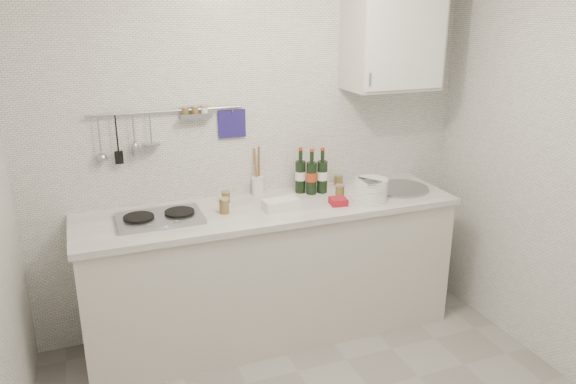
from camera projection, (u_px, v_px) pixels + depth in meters
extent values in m
cube|color=silver|center=(255.00, 145.00, 3.74)|extent=(3.00, 0.02, 2.50)
cube|color=beige|center=(271.00, 274.00, 3.73)|extent=(2.40, 0.60, 0.88)
cube|color=silver|center=(271.00, 209.00, 3.58)|extent=(2.44, 0.64, 0.04)
cube|color=black|center=(271.00, 323.00, 3.88)|extent=(2.34, 0.52, 0.10)
cube|color=#93969B|center=(160.00, 218.00, 3.34)|extent=(0.50, 0.32, 0.03)
cylinder|color=black|center=(139.00, 217.00, 3.29)|extent=(0.18, 0.18, 0.01)
cylinder|color=black|center=(179.00, 212.00, 3.37)|extent=(0.18, 0.18, 0.01)
cylinder|color=#93969B|center=(399.00, 188.00, 3.90)|extent=(0.40, 0.40, 0.02)
cylinder|color=#93969B|center=(399.00, 196.00, 3.92)|extent=(0.34, 0.34, 0.10)
cylinder|color=#93969B|center=(166.00, 111.00, 3.43)|extent=(0.95, 0.02, 0.02)
cube|color=navy|center=(232.00, 124.00, 3.62)|extent=(0.18, 0.02, 0.18)
cube|color=beige|center=(393.00, 35.00, 3.66)|extent=(0.60, 0.35, 0.70)
cube|color=white|center=(408.00, 37.00, 3.50)|extent=(0.56, 0.01, 0.66)
cylinder|color=#93969B|center=(370.00, 79.00, 3.48)|extent=(0.01, 0.01, 0.08)
cylinder|color=#486DA5|center=(162.00, 221.00, 3.31)|extent=(0.27, 0.27, 0.01)
cylinder|color=#486DA5|center=(162.00, 219.00, 3.31)|extent=(0.26, 0.26, 0.01)
cylinder|color=white|center=(367.00, 199.00, 3.69)|extent=(0.26, 0.26, 0.01)
cylinder|color=white|center=(367.00, 197.00, 3.69)|extent=(0.26, 0.26, 0.01)
cylinder|color=white|center=(368.00, 194.00, 3.69)|extent=(0.25, 0.25, 0.01)
cylinder|color=white|center=(369.00, 192.00, 3.69)|extent=(0.24, 0.24, 0.01)
cylinder|color=white|center=(369.00, 189.00, 3.69)|extent=(0.24, 0.24, 0.01)
cylinder|color=white|center=(370.00, 187.00, 3.70)|extent=(0.23, 0.23, 0.01)
cylinder|color=white|center=(371.00, 185.00, 3.70)|extent=(0.23, 0.23, 0.01)
cylinder|color=white|center=(371.00, 182.00, 3.70)|extent=(0.22, 0.22, 0.01)
cylinder|color=white|center=(372.00, 180.00, 3.70)|extent=(0.21, 0.21, 0.01)
cube|color=white|center=(281.00, 204.00, 3.51)|extent=(0.23, 0.13, 0.07)
cube|color=red|center=(338.00, 201.00, 3.60)|extent=(0.12, 0.12, 0.04)
cylinder|color=white|center=(258.00, 186.00, 3.78)|extent=(0.08, 0.08, 0.12)
cylinder|color=#95623B|center=(259.00, 164.00, 3.73)|extent=(0.03, 0.06, 0.24)
cylinder|color=#95623B|center=(255.00, 165.00, 3.74)|extent=(0.02, 0.05, 0.22)
cylinder|color=brown|center=(226.00, 197.00, 3.63)|extent=(0.05, 0.05, 0.07)
cylinder|color=tan|center=(226.00, 191.00, 3.62)|extent=(0.06, 0.06, 0.01)
cylinder|color=brown|center=(338.00, 181.00, 3.98)|extent=(0.06, 0.06, 0.06)
cylinder|color=tan|center=(339.00, 176.00, 3.97)|extent=(0.06, 0.06, 0.01)
cylinder|color=brown|center=(340.00, 190.00, 3.78)|extent=(0.06, 0.06, 0.06)
cylinder|color=tan|center=(340.00, 185.00, 3.77)|extent=(0.06, 0.06, 0.01)
cylinder|color=brown|center=(224.00, 206.00, 3.45)|extent=(0.06, 0.06, 0.09)
cylinder|color=tan|center=(224.00, 199.00, 3.43)|extent=(0.06, 0.06, 0.01)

